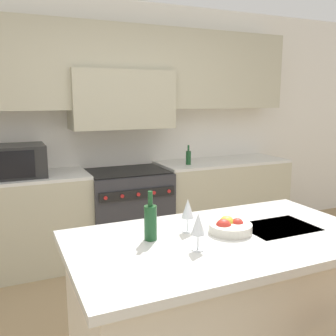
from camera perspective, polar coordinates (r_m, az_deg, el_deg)
The scene contains 10 objects.
back_cabinetry at distance 4.15m, azimuth -7.62°, elevation 9.76°, with size 10.00×0.46×2.70m.
back_counter at distance 4.09m, azimuth -6.25°, elevation -6.48°, with size 3.94×0.62×0.94m.
range_stove at distance 4.07m, azimuth -6.16°, elevation -6.71°, with size 0.84×0.70×0.91m.
microwave at distance 3.77m, azimuth -22.42°, elevation 1.00°, with size 0.55×0.45×0.30m.
kitchen_island at distance 2.38m, azimuth 8.17°, elevation -20.23°, with size 1.75×0.98×0.89m.
wine_bottle at distance 2.09m, azimuth -2.69°, elevation -8.14°, with size 0.07×0.07×0.28m.
wine_glass_near at distance 1.94m, azimuth 4.62°, elevation -8.66°, with size 0.07×0.07×0.20m.
wine_glass_far at distance 2.20m, azimuth 3.03°, elevation -6.33°, with size 0.07×0.07×0.20m.
fruit_bowl at distance 2.25m, azimuth 9.32°, elevation -8.84°, with size 0.25×0.25×0.10m.
oil_bottle_on_counter at distance 4.16m, azimuth 3.13°, elevation 1.66°, with size 0.06×0.06×0.22m.
Camera 1 is at (-1.17, -1.77, 1.66)m, focal length 40.00 mm.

